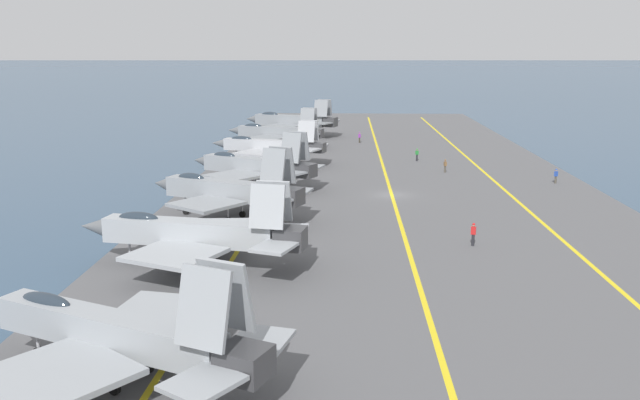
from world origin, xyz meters
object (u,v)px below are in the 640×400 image
crew_blue_vest (556,175)px  crew_brown_vest (445,165)px  parked_jet_second (116,332)px  parked_jet_fourth (227,190)px  parked_jet_fifth (254,166)px  crew_red_vest (473,233)px  crew_green_vest (417,154)px  crew_purple_vest (360,137)px  parked_jet_sixth (270,146)px  parked_jet_eighth (292,120)px  parked_jet_third (194,233)px  parked_jet_seventh (277,132)px

crew_blue_vest → crew_brown_vest: (6.53, 11.70, -0.01)m
parked_jet_second → parked_jet_fourth: parked_jet_fourth is taller
parked_jet_fifth → crew_red_vest: (-22.21, -20.20, -1.44)m
parked_jet_fifth → crew_green_vest: size_ratio=9.09×
crew_purple_vest → parked_jet_sixth: bearing=151.1°
parked_jet_sixth → parked_jet_eighth: parked_jet_eighth is taller
parked_jet_third → crew_purple_vest: bearing=-10.9°
parked_jet_seventh → crew_brown_vest: 31.45m
crew_red_vest → crew_purple_vest: crew_red_vest is taller
parked_jet_fourth → crew_red_vest: parked_jet_fourth is taller
parked_jet_third → parked_jet_seventh: size_ratio=1.06×
crew_blue_vest → crew_brown_vest: size_ratio=1.02×
parked_jet_sixth → parked_jet_eighth: 30.95m
parked_jet_eighth → crew_blue_vest: 54.30m
parked_jet_eighth → crew_purple_vest: 14.89m
parked_jet_seventh → crew_brown_vest: parked_jet_seventh is taller
parked_jet_fourth → parked_jet_sixth: parked_jet_fourth is taller
parked_jet_eighth → crew_purple_vest: bearing=-126.5°
parked_jet_seventh → crew_brown_vest: (-21.19, -23.18, -1.54)m
crew_purple_vest → crew_brown_vest: (-27.15, -10.20, -0.06)m
crew_brown_vest → parked_jet_eighth: bearing=31.6°
parked_jet_sixth → crew_purple_vest: (22.15, -12.23, -1.57)m
crew_red_vest → crew_green_vest: bearing=0.4°
parked_jet_sixth → crew_brown_vest: size_ratio=9.57×
parked_jet_fifth → parked_jet_third: bearing=179.4°
crew_red_vest → parked_jet_second: bearing=138.3°
parked_jet_eighth → crew_red_vest: bearing=-163.9°
crew_green_vest → parked_jet_second: bearing=162.6°
parked_jet_fifth → parked_jet_seventh: (31.36, 0.64, 0.01)m
parked_jet_second → crew_brown_vest: 59.79m
parked_jet_seventh → crew_red_vest: 57.49m
parked_jet_seventh → crew_red_vest: size_ratio=8.60×
parked_jet_fifth → parked_jet_eighth: parked_jet_eighth is taller
parked_jet_fifth → parked_jet_sixth: parked_jet_fifth is taller
parked_jet_fourth → parked_jet_eighth: (60.83, -0.83, 0.01)m
parked_jet_third → parked_jet_fifth: bearing=-0.6°
parked_jet_sixth → parked_jet_fifth: bearing=179.6°
parked_jet_second → parked_jet_fifth: size_ratio=1.06×
parked_jet_third → parked_jet_fifth: (28.50, -0.31, -0.09)m
parked_jet_second → parked_jet_third: 16.61m
parked_jet_second → parked_jet_sixth: 60.28m
parked_jet_second → crew_blue_vest: 59.70m
crew_blue_vest → crew_red_vest: size_ratio=0.93×
parked_jet_seventh → crew_blue_vest: parked_jet_seventh is taller
parked_jet_seventh → crew_red_vest: bearing=-158.7°
parked_jet_sixth → crew_red_vest: size_ratio=8.79×
crew_green_vest → crew_red_vest: size_ratio=0.95×
parked_jet_second → parked_jet_sixth: parked_jet_second is taller
parked_jet_sixth → crew_blue_vest: size_ratio=9.42×
parked_jet_seventh → crew_red_vest: (-53.56, -20.84, -1.45)m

